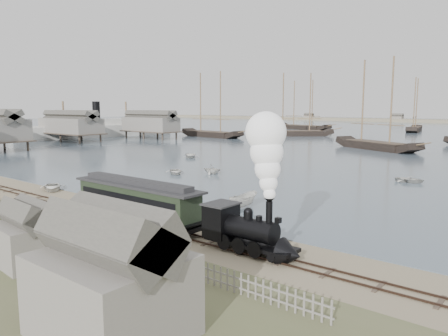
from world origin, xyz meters
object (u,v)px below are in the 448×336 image
Objects in this scene: passenger_coach at (137,199)px; steamship at (97,119)px; beached_dinghy at (52,187)px; locomotive at (260,193)px.

passenger_coach is 106.32m from steamship.
passenger_coach reaches higher than beached_dinghy.
locomotive is at bearing -111.68° from steamship.
locomotive is 31.29m from beached_dinghy.
steamship reaches higher than locomotive.
passenger_coach is at bearing -67.57° from beached_dinghy.
steamship is (-101.23, 57.90, 1.40)m from locomotive.
locomotive is at bearing 0.00° from passenger_coach.
steamship is at bearing 84.02° from beached_dinghy.
locomotive reaches higher than passenger_coach.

